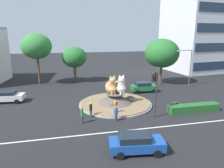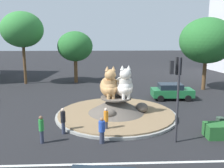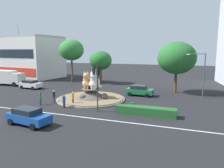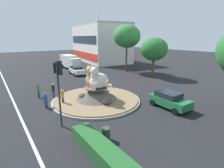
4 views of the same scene
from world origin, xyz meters
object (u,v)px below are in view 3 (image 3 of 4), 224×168
pedestrian_orange_shirt (73,98)px  delivery_box_truck (8,77)px  second_tree_near_tower (101,60)px  sedan_on_far_lane (28,116)px  traffic_light_mast (97,79)px  parked_car_right (31,84)px  pedestrian_black_shirt (54,96)px  cat_statue_white (95,82)px  third_tree_left (177,58)px  broadleaf_tree_behind_island (71,50)px  shophouse_block (23,57)px  streetlight_arm (202,72)px  litter_bin (132,107)px  pedestrian_blue_shirt (64,101)px  pedestrian_green_shirt (40,98)px  cat_statue_calico (87,82)px  hatchback_near_shophouse (139,90)px

pedestrian_orange_shirt → delivery_box_truck: (-20.39, 9.23, 0.69)m
second_tree_near_tower → sedan_on_far_lane: (3.58, -25.83, -4.05)m
traffic_light_mast → parked_car_right: 20.14m
pedestrian_black_shirt → pedestrian_orange_shirt: 2.84m
cat_statue_white → parked_car_right: (-14.95, 4.23, -1.72)m
traffic_light_mast → third_tree_left: third_tree_left is taller
cat_statue_white → broadleaf_tree_behind_island: bearing=-148.9°
shophouse_block → broadleaf_tree_behind_island: size_ratio=2.32×
third_tree_left → streetlight_arm: 5.13m
broadleaf_tree_behind_island → pedestrian_black_shirt: size_ratio=5.29×
shophouse_block → second_tree_near_tower: shophouse_block is taller
third_tree_left → parked_car_right: size_ratio=1.96×
delivery_box_truck → litter_bin: (28.27, -9.09, -1.17)m
traffic_light_mast → parked_car_right: bearing=65.1°
traffic_light_mast → pedestrian_orange_shirt: 5.31m
streetlight_arm → pedestrian_blue_shirt: 19.84m
broadleaf_tree_behind_island → pedestrian_green_shirt: size_ratio=5.37×
pedestrian_green_shirt → delivery_box_truck: (-16.46, 10.72, 0.67)m
sedan_on_far_lane → cat_statue_white: bearing=88.9°
streetlight_arm → sedan_on_far_lane: 23.91m
cat_statue_calico → pedestrian_black_shirt: cat_statue_calico is taller
streetlight_arm → parked_car_right: size_ratio=1.53×
cat_statue_white → delivery_box_truck: bearing=-114.2°
pedestrian_blue_shirt → pedestrian_black_shirt: bearing=-73.9°
pedestrian_orange_shirt → cat_statue_calico: bearing=96.9°
broadleaf_tree_behind_island → pedestrian_orange_shirt: (10.39, -17.36, -6.14)m
litter_bin → pedestrian_black_shirt: bearing=-178.9°
traffic_light_mast → pedestrian_green_shirt: bearing=92.0°
cat_statue_white → sedan_on_far_lane: (-1.66, -11.34, -1.71)m
traffic_light_mast → litter_bin: bearing=-62.0°
shophouse_block → third_tree_left: size_ratio=2.58×
cat_statue_calico → pedestrian_blue_shirt: (-0.62, -5.19, -1.67)m
sedan_on_far_lane → parked_car_right: bearing=137.7°
third_tree_left → pedestrian_black_shirt: 20.16m
pedestrian_orange_shirt → hatchback_near_shophouse: pedestrian_orange_shirt is taller
cat_statue_white → parked_car_right: cat_statue_white is taller
pedestrian_blue_shirt → delivery_box_truck: (-20.11, 10.87, 0.77)m
shophouse_block → delivery_box_truck: bearing=-51.9°
cat_statue_calico → pedestrian_black_shirt: bearing=-50.7°
broadleaf_tree_behind_island → third_tree_left: broadleaf_tree_behind_island is taller
second_tree_near_tower → delivery_box_truck: second_tree_near_tower is taller
cat_statue_calico → litter_bin: (7.54, -3.40, -2.07)m
third_tree_left → shophouse_block: bearing=167.3°
cat_statue_calico → delivery_box_truck: 21.51m
pedestrian_black_shirt → pedestrian_blue_shirt: pedestrian_black_shirt is taller
third_tree_left → pedestrian_blue_shirt: size_ratio=5.16×
cat_statue_calico → cat_statue_white: cat_statue_white is taller
cat_statue_calico → pedestrian_green_shirt: size_ratio=1.50×
sedan_on_far_lane → litter_bin: (8.04, 8.03, -0.38)m
streetlight_arm → litter_bin: 12.86m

